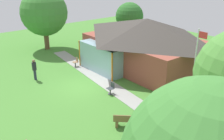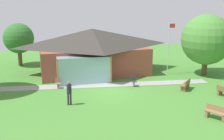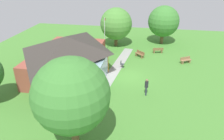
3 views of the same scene
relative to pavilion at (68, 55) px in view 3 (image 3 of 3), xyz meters
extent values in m
plane|color=#478433|center=(0.22, -6.78, -2.28)|extent=(44.00, 44.00, 0.00)
cube|color=brown|center=(0.06, 0.15, -0.95)|extent=(10.36, 6.80, 2.67)
pyramid|color=#38332D|center=(0.06, 0.15, 1.25)|extent=(11.36, 7.80, 1.73)
cube|color=#8CB2BF|center=(-1.50, -3.85, -1.08)|extent=(4.66, 1.20, 2.40)
cylinder|color=orange|center=(-3.83, -4.45, -1.08)|extent=(0.12, 0.12, 2.40)
cylinder|color=orange|center=(0.84, -4.45, -1.08)|extent=(0.12, 0.12, 2.40)
cube|color=#999993|center=(0.22, -5.00, -2.26)|extent=(18.24, 3.46, 0.03)
cylinder|color=silver|center=(7.02, -2.80, 0.29)|extent=(0.08, 0.08, 5.13)
cube|color=red|center=(7.32, -2.80, 2.50)|extent=(0.60, 0.02, 0.40)
cube|color=brown|center=(8.32, -10.38, -1.83)|extent=(0.76, 1.56, 0.06)
cube|color=brown|center=(8.20, -9.84, -2.08)|extent=(0.43, 0.25, 0.39)
cube|color=brown|center=(8.44, -10.92, -2.08)|extent=(0.43, 0.25, 0.39)
cube|color=brown|center=(8.14, -10.42, -1.62)|extent=(0.39, 1.48, 0.36)
cube|color=brown|center=(6.27, -7.85, -1.83)|extent=(1.35, 1.39, 0.06)
cube|color=brown|center=(5.89, -8.25, -2.08)|extent=(0.40, 0.39, 0.39)
cube|color=brown|center=(6.65, -7.45, -2.08)|extent=(0.40, 0.39, 0.39)
cube|color=brown|center=(6.41, -7.98, -1.62)|extent=(1.08, 1.13, 0.36)
cube|color=olive|center=(5.15, -13.89, -1.83)|extent=(1.14, 1.52, 0.06)
cube|color=olive|center=(5.43, -14.36, -2.08)|extent=(0.43, 0.34, 0.39)
cube|color=olive|center=(4.87, -13.41, -2.08)|extent=(0.43, 0.34, 0.39)
cube|color=olive|center=(5.32, -13.79, -1.62)|extent=(0.81, 1.32, 0.36)
cube|color=#33383D|center=(2.46, -5.96, -1.84)|extent=(0.47, 0.47, 0.04)
cube|color=#33383D|center=(2.48, -5.76, -1.62)|extent=(0.44, 0.08, 0.40)
cylinder|color=#4C4C51|center=(2.46, -5.96, -2.07)|extent=(0.10, 0.10, 0.42)
cylinder|color=#4C4C51|center=(2.46, -5.96, -2.27)|extent=(0.36, 0.36, 0.02)
cube|color=#8C6B4C|center=(-3.88, -4.94, -1.84)|extent=(0.50, 0.50, 0.04)
cube|color=#8C6B4C|center=(-3.85, -4.74, -1.62)|extent=(0.44, 0.11, 0.40)
cylinder|color=#4C4C51|center=(-3.88, -4.94, -2.07)|extent=(0.10, 0.10, 0.42)
cylinder|color=#4C4C51|center=(-3.88, -4.94, -2.27)|extent=(0.36, 0.36, 0.02)
cylinder|color=#2D3347|center=(-3.30, -9.04, -1.85)|extent=(0.14, 0.14, 0.85)
cylinder|color=#2D3347|center=(-3.48, -9.05, -1.85)|extent=(0.14, 0.14, 0.85)
cylinder|color=#26262D|center=(-3.39, -9.04, -1.10)|extent=(0.34, 0.34, 0.65)
sphere|color=#846047|center=(-3.39, -9.04, -0.66)|extent=(0.24, 0.24, 0.24)
cylinder|color=brown|center=(12.89, -11.05, -1.39)|extent=(0.52, 0.52, 1.77)
sphere|color=#3D7F33|center=(12.89, -11.05, 1.31)|extent=(4.85, 4.85, 4.85)
cylinder|color=brown|center=(10.47, -3.88, -1.45)|extent=(0.52, 0.52, 1.66)
sphere|color=#4C8C38|center=(10.47, -3.88, 1.20)|extent=(4.85, 4.85, 4.85)
cylinder|color=brown|center=(-10.69, -4.37, -1.19)|extent=(0.53, 0.53, 2.18)
sphere|color=#3D7F33|center=(-10.69, -4.37, 1.78)|extent=(5.00, 5.00, 5.00)
camera|label=1|loc=(15.59, -16.59, 6.26)|focal=41.80mm
camera|label=2|loc=(-5.42, -28.77, 5.08)|focal=47.08mm
camera|label=3|loc=(-21.36, -8.85, 9.03)|focal=34.07mm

